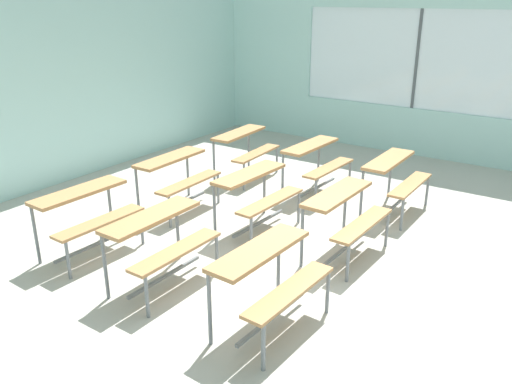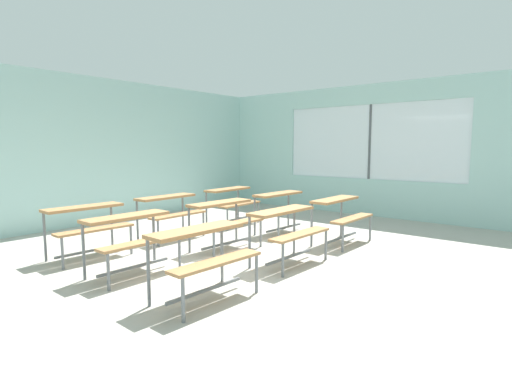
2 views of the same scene
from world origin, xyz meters
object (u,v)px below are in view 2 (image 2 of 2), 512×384
(desk_bench_r0c1, at_px, (288,223))
(desk_bench_r0c2, at_px, (341,210))
(desk_bench_r1c0, at_px, (132,230))
(desk_bench_r1c1, at_px, (225,214))
(desk_bench_r2c1, at_px, (170,207))
(desk_bench_r0c0, at_px, (203,246))
(desk_bench_r2c0, at_px, (88,219))
(desk_bench_r2c2, at_px, (232,197))
(desk_bench_r1c2, at_px, (283,203))

(desk_bench_r0c1, xyz_separation_m, desk_bench_r0c2, (1.52, -0.01, 0.00))
(desk_bench_r1c0, xyz_separation_m, desk_bench_r1c1, (1.62, -0.05, 0.00))
(desk_bench_r0c1, distance_m, desk_bench_r2c1, 2.44)
(desk_bench_r0c0, distance_m, desk_bench_r0c1, 1.61)
(desk_bench_r0c0, bearing_deg, desk_bench_r2c1, 60.63)
(desk_bench_r0c1, xyz_separation_m, desk_bench_r2c0, (-1.56, 2.40, 0.00))
(desk_bench_r0c0, distance_m, desk_bench_r2c1, 2.93)
(desk_bench_r0c1, relative_size, desk_bench_r2c2, 0.99)
(desk_bench_r0c1, distance_m, desk_bench_r2c2, 2.91)
(desk_bench_r0c0, xyz_separation_m, desk_bench_r2c1, (1.56, 2.48, 0.00))
(desk_bench_r0c0, distance_m, desk_bench_r0c2, 3.12)
(desk_bench_r0c0, xyz_separation_m, desk_bench_r1c2, (3.16, 1.23, 0.00))
(desk_bench_r2c0, bearing_deg, desk_bench_r2c2, 3.11)
(desk_bench_r0c2, bearing_deg, desk_bench_r2c1, 122.87)
(desk_bench_r1c0, height_order, desk_bench_r2c2, same)
(desk_bench_r1c2, xyz_separation_m, desk_bench_r2c1, (-1.61, 1.25, 0.00))
(desk_bench_r1c1, distance_m, desk_bench_r1c2, 1.55)
(desk_bench_r0c2, relative_size, desk_bench_r1c0, 0.99)
(desk_bench_r2c0, xyz_separation_m, desk_bench_r2c2, (3.12, 0.06, 0.00))
(desk_bench_r1c1, relative_size, desk_bench_r2c2, 1.00)
(desk_bench_r1c2, bearing_deg, desk_bench_r0c1, -139.92)
(desk_bench_r1c0, distance_m, desk_bench_r1c2, 3.17)
(desk_bench_r0c1, bearing_deg, desk_bench_r1c2, 39.23)
(desk_bench_r1c0, xyz_separation_m, desk_bench_r2c0, (0.05, 1.16, 0.00))
(desk_bench_r1c1, xyz_separation_m, desk_bench_r2c0, (-1.57, 1.21, 0.00))
(desk_bench_r0c0, bearing_deg, desk_bench_r1c1, 40.05)
(desk_bench_r1c0, bearing_deg, desk_bench_r2c1, 38.47)
(desk_bench_r0c0, distance_m, desk_bench_r1c2, 3.40)
(desk_bench_r1c2, relative_size, desk_bench_r2c1, 1.02)
(desk_bench_r0c0, distance_m, desk_bench_r1c0, 1.28)
(desk_bench_r2c0, distance_m, desk_bench_r2c2, 3.12)
(desk_bench_r0c0, xyz_separation_m, desk_bench_r0c2, (3.12, 0.03, 0.00))
(desk_bench_r0c2, xyz_separation_m, desk_bench_r1c1, (-1.51, 1.20, 0.00))
(desk_bench_r1c0, bearing_deg, desk_bench_r0c1, -36.76)
(desk_bench_r2c1, bearing_deg, desk_bench_r0c2, -58.21)
(desk_bench_r1c0, relative_size, desk_bench_r2c0, 0.99)
(desk_bench_r1c1, distance_m, desk_bench_r2c0, 1.99)
(desk_bench_r1c2, bearing_deg, desk_bench_r2c2, 92.69)
(desk_bench_r2c1, bearing_deg, desk_bench_r0c0, -122.87)
(desk_bench_r0c2, distance_m, desk_bench_r1c0, 3.37)
(desk_bench_r2c2, bearing_deg, desk_bench_r0c1, -124.99)
(desk_bench_r1c0, height_order, desk_bench_r2c1, same)
(desk_bench_r0c0, height_order, desk_bench_r0c2, same)
(desk_bench_r1c2, distance_m, desk_bench_r2c0, 3.35)
(desk_bench_r0c0, xyz_separation_m, desk_bench_r2c0, (0.05, 2.45, 0.00))
(desk_bench_r2c0, bearing_deg, desk_bench_r0c0, -89.02)
(desk_bench_r0c1, xyz_separation_m, desk_bench_r2c2, (1.56, 2.46, 0.00))
(desk_bench_r1c1, bearing_deg, desk_bench_r1c2, 2.89)
(desk_bench_r0c1, height_order, desk_bench_r1c0, same)
(desk_bench_r0c2, relative_size, desk_bench_r1c2, 0.98)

